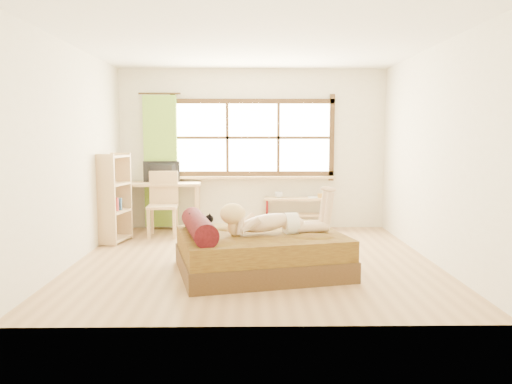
{
  "coord_description": "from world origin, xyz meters",
  "views": [
    {
      "loc": [
        -0.07,
        -6.27,
        1.6
      ],
      "look_at": [
        0.02,
        0.2,
        0.85
      ],
      "focal_mm": 35.0,
      "sensor_mm": 36.0,
      "label": 1
    }
  ],
  "objects_px": {
    "kitten": "(199,222)",
    "chair": "(163,200)",
    "bookshelf": "(113,198)",
    "bed": "(257,251)",
    "woman": "(274,210)",
    "pipe_shelf": "(297,206)",
    "desk": "(161,189)"
  },
  "relations": [
    {
      "from": "bed",
      "to": "bookshelf",
      "type": "xyz_separation_m",
      "value": [
        -2.1,
        1.66,
        0.42
      ]
    },
    {
      "from": "woman",
      "to": "pipe_shelf",
      "type": "distance_m",
      "value": 2.75
    },
    {
      "from": "kitten",
      "to": "desk",
      "type": "bearing_deg",
      "value": 96.75
    },
    {
      "from": "woman",
      "to": "bed",
      "type": "bearing_deg",
      "value": 155.35
    },
    {
      "from": "bed",
      "to": "chair",
      "type": "height_order",
      "value": "chair"
    },
    {
      "from": "woman",
      "to": "desk",
      "type": "height_order",
      "value": "woman"
    },
    {
      "from": "pipe_shelf",
      "to": "kitten",
      "type": "bearing_deg",
      "value": -116.1
    },
    {
      "from": "woman",
      "to": "chair",
      "type": "height_order",
      "value": "chair"
    },
    {
      "from": "bookshelf",
      "to": "desk",
      "type": "bearing_deg",
      "value": 68.58
    },
    {
      "from": "chair",
      "to": "desk",
      "type": "bearing_deg",
      "value": 102.19
    },
    {
      "from": "kitten",
      "to": "desk",
      "type": "height_order",
      "value": "desk"
    },
    {
      "from": "desk",
      "to": "bookshelf",
      "type": "xyz_separation_m",
      "value": [
        -0.55,
        -0.85,
        -0.04
      ]
    },
    {
      "from": "bed",
      "to": "chair",
      "type": "xyz_separation_m",
      "value": [
        -1.45,
        2.16,
        0.32
      ]
    },
    {
      "from": "bookshelf",
      "to": "bed",
      "type": "bearing_deg",
      "value": -26.77
    },
    {
      "from": "bed",
      "to": "woman",
      "type": "distance_m",
      "value": 0.53
    },
    {
      "from": "desk",
      "to": "woman",
      "type": "bearing_deg",
      "value": -58.52
    },
    {
      "from": "kitten",
      "to": "chair",
      "type": "xyz_separation_m",
      "value": [
        -0.78,
        2.05,
        -0.01
      ]
    },
    {
      "from": "desk",
      "to": "pipe_shelf",
      "type": "height_order",
      "value": "desk"
    },
    {
      "from": "desk",
      "to": "chair",
      "type": "distance_m",
      "value": 0.39
    },
    {
      "from": "bed",
      "to": "desk",
      "type": "height_order",
      "value": "desk"
    },
    {
      "from": "pipe_shelf",
      "to": "desk",
      "type": "bearing_deg",
      "value": -174.14
    },
    {
      "from": "chair",
      "to": "pipe_shelf",
      "type": "relative_size",
      "value": 0.93
    },
    {
      "from": "desk",
      "to": "pipe_shelf",
      "type": "xyz_separation_m",
      "value": [
        2.27,
        0.12,
        -0.31
      ]
    },
    {
      "from": "chair",
      "to": "bookshelf",
      "type": "distance_m",
      "value": 0.82
    },
    {
      "from": "kitten",
      "to": "chair",
      "type": "height_order",
      "value": "chair"
    },
    {
      "from": "chair",
      "to": "pipe_shelf",
      "type": "height_order",
      "value": "chair"
    },
    {
      "from": "bookshelf",
      "to": "kitten",
      "type": "bearing_deg",
      "value": -35.84
    },
    {
      "from": "bed",
      "to": "kitten",
      "type": "height_order",
      "value": "bed"
    },
    {
      "from": "kitten",
      "to": "bookshelf",
      "type": "distance_m",
      "value": 2.11
    },
    {
      "from": "pipe_shelf",
      "to": "woman",
      "type": "bearing_deg",
      "value": -98.31
    },
    {
      "from": "kitten",
      "to": "pipe_shelf",
      "type": "height_order",
      "value": "kitten"
    },
    {
      "from": "bed",
      "to": "pipe_shelf",
      "type": "relative_size",
      "value": 1.96
    }
  ]
}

